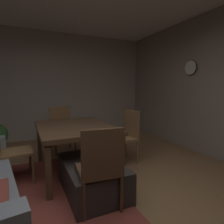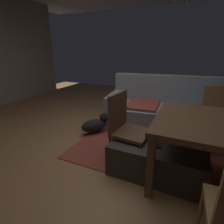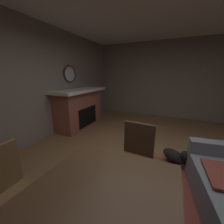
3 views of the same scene
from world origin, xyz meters
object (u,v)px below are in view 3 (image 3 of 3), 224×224
fireplace (80,108)px  round_wall_mirror (70,74)px  ottoman_coffee_table (120,195)px  dining_table (91,218)px  tv_remote (117,180)px  small_dog (176,156)px  dining_chair_west (136,153)px  dining_chair_south (7,189)px

fireplace → round_wall_mirror: bearing=-90.0°
fireplace → ottoman_coffee_table: fireplace is taller
ottoman_coffee_table → dining_table: bearing=3.7°
fireplace → round_wall_mirror: size_ratio=3.55×
tv_remote → small_dog: bearing=143.5°
tv_remote → dining_table: bearing=-1.2°
tv_remote → ottoman_coffee_table: bearing=97.3°
dining_table → dining_chair_west: (-1.12, 0.01, -0.14)m
dining_table → dining_chair_west: bearing=179.6°
ottoman_coffee_table → dining_chair_south: dining_chair_south is taller
round_wall_mirror → small_dog: size_ratio=1.06×
fireplace → dining_chair_south: fireplace is taller
round_wall_mirror → ottoman_coffee_table: size_ratio=0.48×
tv_remote → dining_table: 0.72m
dining_table → dining_chair_south: (0.00, -0.94, -0.14)m
dining_chair_south → small_dog: size_ratio=1.90×
dining_table → dining_chair_south: 0.95m
ottoman_coffee_table → dining_chair_south: bearing=-52.7°
fireplace → round_wall_mirror: (0.00, -0.29, 1.01)m
round_wall_mirror → ottoman_coffee_table: (2.13, 2.45, -1.40)m
dining_chair_west → small_dog: bearing=144.3°
tv_remote → round_wall_mirror: bearing=-140.4°
round_wall_mirror → dining_chair_west: size_ratio=0.56×
dining_chair_west → small_dog: 0.99m
fireplace → small_dog: fireplace is taller
ottoman_coffee_table → dining_chair_west: bearing=173.3°
tv_remote → dining_chair_west: 0.48m
round_wall_mirror → dining_table: 3.87m
tv_remote → dining_chair_west: bearing=159.5°
fireplace → dining_chair_south: bearing=24.3°
fireplace → ottoman_coffee_table: 3.07m
fireplace → small_dog: bearing=71.4°
fireplace → dining_chair_west: bearing=52.8°
fireplace → dining_chair_west: size_ratio=1.98×
fireplace → dining_chair_west: (1.69, 2.22, -0.07)m
fireplace → round_wall_mirror: round_wall_mirror is taller
tv_remote → fireplace: bearing=-144.0°
fireplace → round_wall_mirror: 1.04m
dining_chair_west → tv_remote: bearing=-11.8°
round_wall_mirror → dining_chair_west: round_wall_mirror is taller
small_dog → dining_chair_west: bearing=-35.7°
dining_table → dining_chair_south: size_ratio=1.58×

